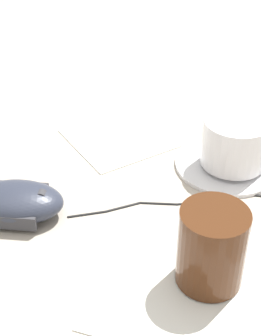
{
  "coord_description": "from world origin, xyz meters",
  "views": [
    {
      "loc": [
        0.3,
        0.28,
        0.35
      ],
      "look_at": [
        -0.02,
        -0.05,
        0.03
      ],
      "focal_mm": 55.0,
      "sensor_mm": 36.0,
      "label": 1
    }
  ],
  "objects_px": {
    "computer_mouse": "(17,201)",
    "coffee_cup": "(237,142)",
    "saucer": "(230,165)",
    "drinking_glass": "(212,247)"
  },
  "relations": [
    {
      "from": "saucer",
      "to": "drinking_glass",
      "type": "bearing_deg",
      "value": 30.9
    },
    {
      "from": "coffee_cup",
      "to": "computer_mouse",
      "type": "relative_size",
      "value": 0.78
    },
    {
      "from": "saucer",
      "to": "drinking_glass",
      "type": "height_order",
      "value": "drinking_glass"
    },
    {
      "from": "saucer",
      "to": "computer_mouse",
      "type": "height_order",
      "value": "computer_mouse"
    },
    {
      "from": "computer_mouse",
      "to": "drinking_glass",
      "type": "relative_size",
      "value": 1.51
    },
    {
      "from": "computer_mouse",
      "to": "coffee_cup",
      "type": "bearing_deg",
      "value": 155.29
    },
    {
      "from": "coffee_cup",
      "to": "computer_mouse",
      "type": "height_order",
      "value": "coffee_cup"
    },
    {
      "from": "saucer",
      "to": "computer_mouse",
      "type": "distance_m",
      "value": 0.25
    },
    {
      "from": "coffee_cup",
      "to": "drinking_glass",
      "type": "height_order",
      "value": "drinking_glass"
    },
    {
      "from": "coffee_cup",
      "to": "drinking_glass",
      "type": "bearing_deg",
      "value": 29.58
    }
  ]
}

